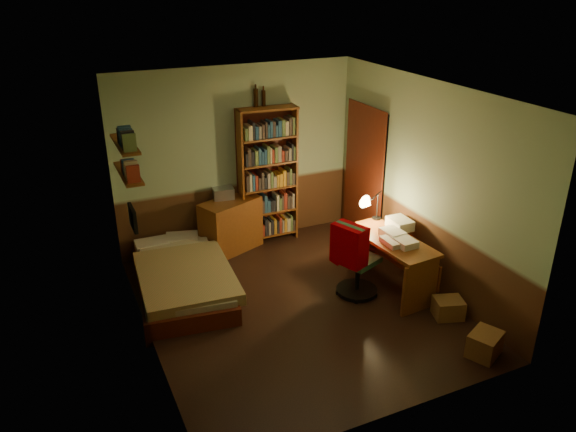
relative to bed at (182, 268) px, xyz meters
name	(u,v)px	position (x,y,z in m)	size (l,w,h in m)	color
floor	(297,307)	(1.15, -0.97, -0.31)	(3.50, 4.00, 0.02)	black
ceiling	(298,91)	(1.15, -0.97, 2.31)	(3.50, 4.00, 0.02)	silver
wall_back	(237,158)	(1.15, 1.04, 1.00)	(3.50, 0.02, 2.60)	#91AC86
wall_left	(139,236)	(-0.61, -0.97, 1.00)	(0.02, 4.00, 2.60)	#91AC86
wall_right	(425,185)	(2.91, -0.97, 1.00)	(0.02, 4.00, 2.60)	#91AC86
wall_front	(402,294)	(1.15, -2.98, 1.00)	(3.50, 0.02, 2.60)	#91AC86
doorway	(365,176)	(2.87, 0.33, 0.70)	(0.06, 0.90, 2.00)	black
door_trim	(363,176)	(2.83, 0.33, 0.70)	(0.02, 0.98, 2.08)	#48170C
bed	(182,268)	(0.00, 0.00, 0.00)	(1.07, 2.00, 0.59)	#8B904F
dresser	(231,225)	(0.94, 0.79, 0.09)	(0.86, 0.43, 0.77)	brown
mini_stereo	(223,193)	(0.89, 0.92, 0.55)	(0.29, 0.22, 0.16)	#B2B2B7
bookshelf	(268,176)	(1.56, 0.88, 0.71)	(0.86, 0.27, 2.01)	brown
bottle_left	(256,98)	(1.44, 0.99, 1.84)	(0.07, 0.07, 0.25)	black
bottle_right	(264,98)	(1.56, 0.99, 1.82)	(0.06, 0.06, 0.22)	black
desk	(390,263)	(2.42, -1.05, 0.05)	(0.53, 1.28, 0.69)	brown
paper_stack	(400,224)	(2.69, -0.83, 0.45)	(0.24, 0.33, 0.13)	silver
desk_lamp	(378,196)	(2.58, -0.45, 0.71)	(0.19, 0.19, 0.65)	black
office_chair	(358,260)	(1.98, -1.00, 0.17)	(0.46, 0.41, 0.92)	#306240
red_jacket	(336,205)	(1.75, -0.80, 0.88)	(0.23, 0.42, 0.50)	#B0000A
wall_shelf_lower	(128,173)	(-0.49, 0.13, 1.30)	(0.20, 0.90, 0.03)	brown
wall_shelf_upper	(125,144)	(-0.49, 0.13, 1.65)	(0.20, 0.90, 0.03)	brown
framed_picture	(133,218)	(-0.57, -0.37, 0.95)	(0.04, 0.32, 0.26)	black
cardboard_box_a	(485,344)	(2.56, -2.64, -0.16)	(0.35, 0.28, 0.26)	brown
cardboard_box_b	(448,308)	(2.68, -1.91, -0.18)	(0.33, 0.27, 0.23)	brown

